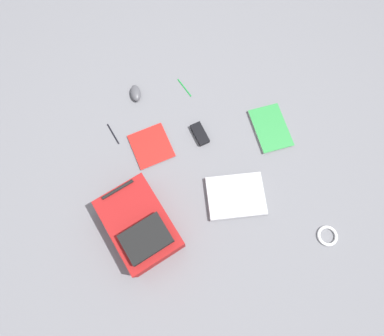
{
  "coord_description": "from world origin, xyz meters",
  "views": [
    {
      "loc": [
        -0.13,
        -0.54,
        1.68
      ],
      "look_at": [
        0.02,
        -0.02,
        0.02
      ],
      "focal_mm": 29.82,
      "sensor_mm": 36.0,
      "label": 1
    }
  ],
  "objects_px": {
    "book_blue": "(151,146)",
    "pen_black": "(184,87)",
    "laptop": "(236,196)",
    "cable_coil": "(327,236)",
    "pen_blue": "(113,134)",
    "computer_mouse": "(136,93)",
    "backpack": "(140,226)",
    "power_brick": "(200,134)",
    "book_comic": "(270,128)"
  },
  "relations": [
    {
      "from": "laptop",
      "to": "book_blue",
      "type": "bearing_deg",
      "value": 131.94
    },
    {
      "from": "laptop",
      "to": "pen_blue",
      "type": "bearing_deg",
      "value": 135.88
    },
    {
      "from": "power_brick",
      "to": "pen_blue",
      "type": "xyz_separation_m",
      "value": [
        -0.48,
        0.14,
        -0.01
      ]
    },
    {
      "from": "backpack",
      "to": "power_brick",
      "type": "distance_m",
      "value": 0.62
    },
    {
      "from": "book_blue",
      "to": "book_comic",
      "type": "bearing_deg",
      "value": -6.92
    },
    {
      "from": "book_blue",
      "to": "pen_black",
      "type": "xyz_separation_m",
      "value": [
        0.28,
        0.32,
        -0.0
      ]
    },
    {
      "from": "computer_mouse",
      "to": "pen_black",
      "type": "distance_m",
      "value": 0.29
    },
    {
      "from": "laptop",
      "to": "book_blue",
      "type": "distance_m",
      "value": 0.55
    },
    {
      "from": "backpack",
      "to": "book_comic",
      "type": "relative_size",
      "value": 1.7
    },
    {
      "from": "book_comic",
      "to": "book_blue",
      "type": "xyz_separation_m",
      "value": [
        -0.69,
        0.08,
        -0.0
      ]
    },
    {
      "from": "laptop",
      "to": "pen_blue",
      "type": "distance_m",
      "value": 0.78
    },
    {
      "from": "backpack",
      "to": "pen_blue",
      "type": "bearing_deg",
      "value": 94.16
    },
    {
      "from": "book_comic",
      "to": "pen_black",
      "type": "height_order",
      "value": "book_comic"
    },
    {
      "from": "book_blue",
      "to": "pen_black",
      "type": "bearing_deg",
      "value": 48.11
    },
    {
      "from": "book_blue",
      "to": "pen_blue",
      "type": "height_order",
      "value": "book_blue"
    },
    {
      "from": "computer_mouse",
      "to": "power_brick",
      "type": "relative_size",
      "value": 0.81
    },
    {
      "from": "laptop",
      "to": "pen_blue",
      "type": "height_order",
      "value": "laptop"
    },
    {
      "from": "book_comic",
      "to": "book_blue",
      "type": "relative_size",
      "value": 1.12
    },
    {
      "from": "laptop",
      "to": "cable_coil",
      "type": "bearing_deg",
      "value": -40.1
    },
    {
      "from": "book_blue",
      "to": "cable_coil",
      "type": "distance_m",
      "value": 1.06
    },
    {
      "from": "cable_coil",
      "to": "computer_mouse",
      "type": "bearing_deg",
      "value": 125.22
    },
    {
      "from": "backpack",
      "to": "pen_black",
      "type": "bearing_deg",
      "value": 59.89
    },
    {
      "from": "backpack",
      "to": "book_blue",
      "type": "bearing_deg",
      "value": 70.71
    },
    {
      "from": "book_comic",
      "to": "book_blue",
      "type": "bearing_deg",
      "value": 173.08
    },
    {
      "from": "cable_coil",
      "to": "pen_blue",
      "type": "bearing_deg",
      "value": 137.47
    },
    {
      "from": "book_blue",
      "to": "computer_mouse",
      "type": "relative_size",
      "value": 2.29
    },
    {
      "from": "pen_black",
      "to": "power_brick",
      "type": "bearing_deg",
      "value": -89.72
    },
    {
      "from": "power_brick",
      "to": "pen_black",
      "type": "relative_size",
      "value": 0.93
    },
    {
      "from": "book_blue",
      "to": "power_brick",
      "type": "bearing_deg",
      "value": -1.54
    },
    {
      "from": "book_blue",
      "to": "pen_blue",
      "type": "distance_m",
      "value": 0.24
    },
    {
      "from": "laptop",
      "to": "pen_black",
      "type": "relative_size",
      "value": 2.38
    },
    {
      "from": "backpack",
      "to": "book_blue",
      "type": "distance_m",
      "value": 0.47
    },
    {
      "from": "backpack",
      "to": "laptop",
      "type": "distance_m",
      "value": 0.53
    },
    {
      "from": "laptop",
      "to": "book_blue",
      "type": "xyz_separation_m",
      "value": [
        -0.37,
        0.41,
        -0.01
      ]
    },
    {
      "from": "cable_coil",
      "to": "pen_black",
      "type": "height_order",
      "value": "cable_coil"
    },
    {
      "from": "backpack",
      "to": "book_comic",
      "type": "distance_m",
      "value": 0.91
    },
    {
      "from": "backpack",
      "to": "power_brick",
      "type": "xyz_separation_m",
      "value": [
        0.44,
        0.43,
        -0.08
      ]
    },
    {
      "from": "laptop",
      "to": "computer_mouse",
      "type": "xyz_separation_m",
      "value": [
        -0.38,
        0.76,
        0.01
      ]
    },
    {
      "from": "book_blue",
      "to": "computer_mouse",
      "type": "distance_m",
      "value": 0.35
    },
    {
      "from": "power_brick",
      "to": "computer_mouse",
      "type": "bearing_deg",
      "value": 129.5
    },
    {
      "from": "backpack",
      "to": "cable_coil",
      "type": "height_order",
      "value": "backpack"
    },
    {
      "from": "pen_black",
      "to": "pen_blue",
      "type": "bearing_deg",
      "value": -159.28
    },
    {
      "from": "backpack",
      "to": "computer_mouse",
      "type": "relative_size",
      "value": 4.36
    },
    {
      "from": "computer_mouse",
      "to": "pen_black",
      "type": "height_order",
      "value": "computer_mouse"
    },
    {
      "from": "laptop",
      "to": "computer_mouse",
      "type": "distance_m",
      "value": 0.85
    },
    {
      "from": "book_blue",
      "to": "pen_blue",
      "type": "bearing_deg",
      "value": 145.07
    },
    {
      "from": "pen_black",
      "to": "pen_blue",
      "type": "relative_size",
      "value": 1.0
    },
    {
      "from": "pen_black",
      "to": "computer_mouse",
      "type": "bearing_deg",
      "value": 173.66
    },
    {
      "from": "book_blue",
      "to": "computer_mouse",
      "type": "xyz_separation_m",
      "value": [
        -0.01,
        0.35,
        0.02
      ]
    },
    {
      "from": "book_comic",
      "to": "power_brick",
      "type": "distance_m",
      "value": 0.41
    }
  ]
}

